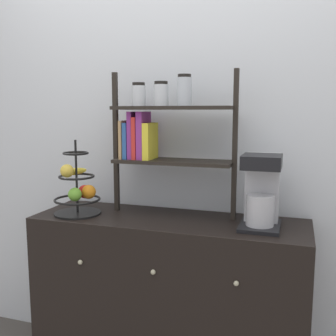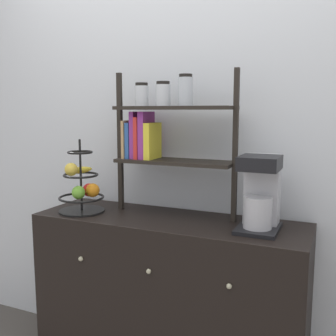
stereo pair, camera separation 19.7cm
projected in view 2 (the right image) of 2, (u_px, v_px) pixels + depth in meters
The scene contains 5 objects.
wall_back at pixel (187, 137), 2.19m from camera, with size 7.00×0.05×2.60m, color silver.
sideboard at pixel (168, 301), 2.08m from camera, with size 1.41×0.46×0.90m.
coffee_maker at pixel (260, 192), 1.81m from camera, with size 0.19×0.25×0.35m.
fruit_stand at pixel (82, 188), 2.13m from camera, with size 0.25×0.25×0.40m.
shelf_hutch at pixel (160, 129), 2.06m from camera, with size 0.67×0.20×0.75m.
Camera 2 is at (0.79, -1.57, 1.44)m, focal length 42.00 mm.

